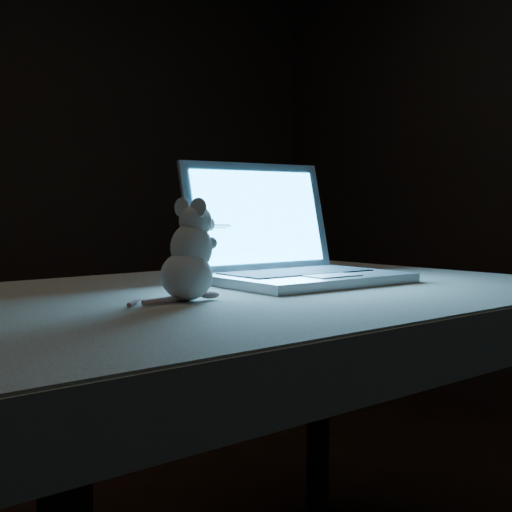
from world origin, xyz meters
TOP-DOWN VIEW (x-y plane):
  - table at (0.21, -0.13)m, footprint 1.60×1.16m
  - tablecloth at (0.12, -0.13)m, footprint 1.70×1.24m
  - laptop at (0.42, -0.09)m, footprint 0.49×0.44m
  - plush_mouse at (0.01, -0.22)m, footprint 0.19×0.19m

SIDE VIEW (x-z plane):
  - table at x=0.21m, z-range 0.00..0.79m
  - tablecloth at x=0.12m, z-range 0.69..0.80m
  - plush_mouse at x=0.01m, z-range 0.80..1.01m
  - laptop at x=0.42m, z-range 0.80..1.11m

